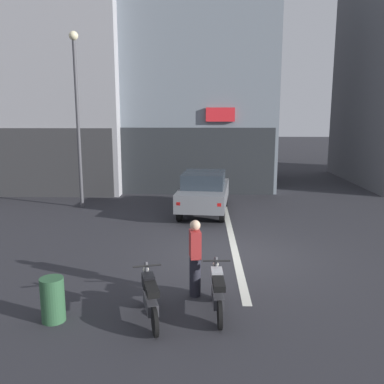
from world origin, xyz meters
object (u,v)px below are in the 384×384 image
car_grey_crossing_near (204,191)px  trash_bin (53,300)px  street_lamp (77,104)px  motorcycle_silver_row_left_mid (217,291)px  motorcycle_black_row_leftmost (150,297)px  person_by_motorcycles (195,258)px

car_grey_crossing_near → trash_bin: bearing=-108.4°
street_lamp → motorcycle_silver_row_left_mid: 11.26m
motorcycle_silver_row_left_mid → motorcycle_black_row_leftmost: bearing=-166.9°
street_lamp → motorcycle_silver_row_left_mid: street_lamp is taller
street_lamp → person_by_motorcycles: street_lamp is taller
street_lamp → car_grey_crossing_near: bearing=-10.7°
car_grey_crossing_near → person_by_motorcycles: bearing=-91.6°
motorcycle_silver_row_left_mid → person_by_motorcycles: person_by_motorcycles is taller
car_grey_crossing_near → person_by_motorcycles: size_ratio=2.55×
motorcycle_black_row_leftmost → trash_bin: motorcycle_black_row_leftmost is taller
trash_bin → person_by_motorcycles: bearing=23.7°
motorcycle_black_row_leftmost → person_by_motorcycles: (0.83, 1.07, 0.40)m
motorcycle_black_row_leftmost → motorcycle_silver_row_left_mid: (1.28, 0.30, 0.00)m
street_lamp → motorcycle_black_row_leftmost: size_ratio=4.30×
car_grey_crossing_near → trash_bin: (-2.85, -8.58, -0.46)m
car_grey_crossing_near → street_lamp: bearing=169.3°
person_by_motorcycles → trash_bin: size_ratio=1.96×
motorcycle_black_row_leftmost → trash_bin: 1.82m
motorcycle_black_row_leftmost → person_by_motorcycles: person_by_motorcycles is taller
motorcycle_silver_row_left_mid → person_by_motorcycles: bearing=120.1°
motorcycle_silver_row_left_mid → car_grey_crossing_near: bearing=91.7°
motorcycle_silver_row_left_mid → trash_bin: 3.11m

